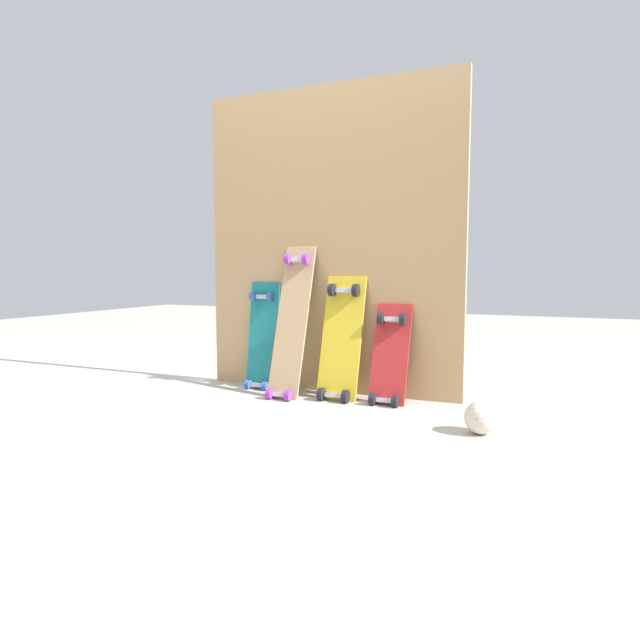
# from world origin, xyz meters

# --- Properties ---
(ground_plane) EXTENTS (12.00, 12.00, 0.00)m
(ground_plane) POSITION_xyz_m (0.00, 0.00, 0.00)
(ground_plane) COLOR #B2AAA0
(plywood_wall_panel) EXTENTS (1.54, 0.04, 1.74)m
(plywood_wall_panel) POSITION_xyz_m (0.00, 0.07, 0.87)
(plywood_wall_panel) COLOR tan
(plywood_wall_panel) RESTS_ON ground
(skateboard_teal) EXTENTS (0.19, 0.16, 0.70)m
(skateboard_teal) POSITION_xyz_m (-0.40, -0.01, 0.28)
(skateboard_teal) COLOR #197A7F
(skateboard_teal) RESTS_ON ground
(skateboard_natural) EXTENTS (0.18, 0.34, 0.91)m
(skateboard_natural) POSITION_xyz_m (-0.16, -0.11, 0.39)
(skateboard_natural) COLOR tan
(skateboard_natural) RESTS_ON ground
(skateboard_yellow) EXTENTS (0.23, 0.26, 0.74)m
(skateboard_yellow) POSITION_xyz_m (0.12, -0.07, 0.31)
(skateboard_yellow) COLOR gold
(skateboard_yellow) RESTS_ON ground
(skateboard_red) EXTENTS (0.20, 0.24, 0.59)m
(skateboard_red) POSITION_xyz_m (0.40, -0.06, 0.23)
(skateboard_red) COLOR #B22626
(skateboard_red) RESTS_ON ground
(rubber_ball) EXTENTS (0.14, 0.14, 0.14)m
(rubber_ball) POSITION_xyz_m (0.92, -0.45, 0.07)
(rubber_ball) COLOR beige
(rubber_ball) RESTS_ON ground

